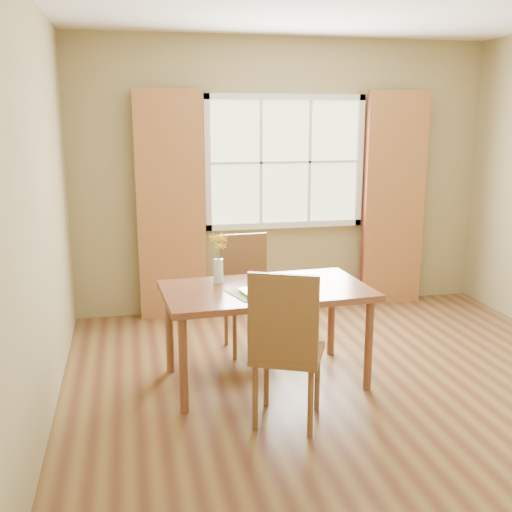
{
  "coord_description": "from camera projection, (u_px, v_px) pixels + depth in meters",
  "views": [
    {
      "loc": [
        -1.55,
        -3.95,
        1.93
      ],
      "look_at": [
        -0.68,
        0.08,
        0.98
      ],
      "focal_mm": 42.0,
      "sensor_mm": 36.0,
      "label": 1
    }
  ],
  "objects": [
    {
      "name": "curtain_right",
      "position": [
        394.0,
        200.0,
        6.2
      ],
      "size": [
        0.65,
        0.08,
        2.2
      ],
      "primitive_type": "cube",
      "color": "maroon",
      "rests_on": "room"
    },
    {
      "name": "window",
      "position": [
        285.0,
        162.0,
        5.96
      ],
      "size": [
        1.62,
        0.06,
        1.32
      ],
      "color": "beige",
      "rests_on": "room"
    },
    {
      "name": "room",
      "position": [
        353.0,
        202.0,
        4.21
      ],
      "size": [
        4.24,
        3.84,
        2.74
      ],
      "color": "brown",
      "rests_on": "ground"
    },
    {
      "name": "chair_far",
      "position": [
        247.0,
        287.0,
        5.07
      ],
      "size": [
        0.42,
        0.42,
        0.97
      ],
      "rotation": [
        0.0,
        0.0,
        0.05
      ],
      "color": "brown",
      "rests_on": "room"
    },
    {
      "name": "water_glass",
      "position": [
        299.0,
        282.0,
        4.3
      ],
      "size": [
        0.08,
        0.08,
        0.12
      ],
      "color": "silver",
      "rests_on": "dining_table"
    },
    {
      "name": "chair_near",
      "position": [
        285.0,
        343.0,
        3.71
      ],
      "size": [
        0.57,
        0.57,
        1.04
      ],
      "rotation": [
        0.0,
        0.0,
        -0.43
      ],
      "color": "brown",
      "rests_on": "room"
    },
    {
      "name": "flower_vase",
      "position": [
        218.0,
        254.0,
        4.43
      ],
      "size": [
        0.15,
        0.15,
        0.37
      ],
      "color": "silver",
      "rests_on": "dining_table"
    },
    {
      "name": "placemat",
      "position": [
        262.0,
        292.0,
        4.24
      ],
      "size": [
        0.53,
        0.45,
        0.01
      ],
      "primitive_type": "cube",
      "rotation": [
        0.0,
        0.0,
        0.29
      ],
      "color": "beige",
      "rests_on": "dining_table"
    },
    {
      "name": "croissant_sandwich",
      "position": [
        260.0,
        283.0,
        4.19
      ],
      "size": [
        0.18,
        0.13,
        0.13
      ],
      "rotation": [
        0.0,
        0.0,
        0.06
      ],
      "color": "gold",
      "rests_on": "plate"
    },
    {
      "name": "dining_table",
      "position": [
        266.0,
        297.0,
        4.37
      ],
      "size": [
        1.54,
        0.93,
        0.73
      ],
      "rotation": [
        0.0,
        0.0,
        0.06
      ],
      "color": "brown",
      "rests_on": "room"
    },
    {
      "name": "plate",
      "position": [
        261.0,
        293.0,
        4.18
      ],
      "size": [
        0.3,
        0.3,
        0.01
      ],
      "primitive_type": "cube",
      "rotation": [
        0.0,
        0.0,
        0.17
      ],
      "color": "#A0E138",
      "rests_on": "placemat"
    },
    {
      "name": "curtain_left",
      "position": [
        171.0,
        207.0,
        5.73
      ],
      "size": [
        0.65,
        0.08,
        2.2
      ],
      "primitive_type": "cube",
      "color": "maroon",
      "rests_on": "room"
    }
  ]
}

